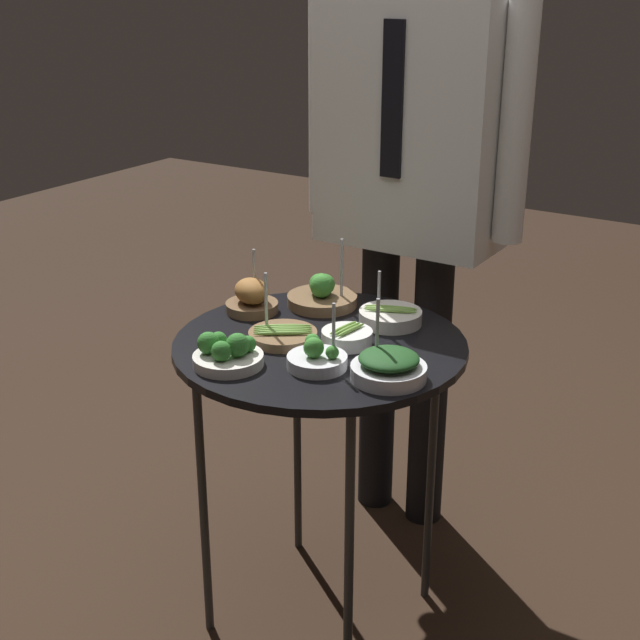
{
  "coord_description": "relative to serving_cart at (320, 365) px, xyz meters",
  "views": [
    {
      "loc": [
        0.95,
        -1.5,
        1.49
      ],
      "look_at": [
        0.0,
        0.0,
        0.78
      ],
      "focal_mm": 50.0,
      "sensor_mm": 36.0,
      "label": 1
    }
  ],
  "objects": [
    {
      "name": "serving_cart",
      "position": [
        0.0,
        0.0,
        0.0
      ],
      "size": [
        0.64,
        0.64,
        0.73
      ],
      "color": "black",
      "rests_on": "ground_plane"
    },
    {
      "name": "bowl_asparagus_back_right",
      "position": [
        0.08,
        0.17,
        0.07
      ],
      "size": [
        0.14,
        0.14,
        0.14
      ],
      "color": "silver",
      "rests_on": "serving_cart"
    },
    {
      "name": "waiter_figure",
      "position": [
        -0.05,
        0.51,
        0.37
      ],
      "size": [
        0.61,
        0.23,
        1.64
      ],
      "color": "black",
      "rests_on": "ground_plane"
    },
    {
      "name": "bowl_asparagus_near_rim",
      "position": [
        -0.07,
        -0.04,
        0.07
      ],
      "size": [
        0.15,
        0.15,
        0.15
      ],
      "color": "brown",
      "rests_on": "serving_cart"
    },
    {
      "name": "bowl_spinach_front_left",
      "position": [
        0.21,
        -0.09,
        0.08
      ],
      "size": [
        0.15,
        0.15,
        0.16
      ],
      "color": "silver",
      "rests_on": "serving_cart"
    },
    {
      "name": "bowl_asparagus_mid_right",
      "position": [
        0.06,
        0.02,
        0.07
      ],
      "size": [
        0.11,
        0.11,
        0.04
      ],
      "color": "white",
      "rests_on": "serving_cart"
    },
    {
      "name": "ground_plane",
      "position": [
        0.0,
        0.0,
        -0.67
      ],
      "size": [
        8.0,
        8.0,
        0.0
      ],
      "primitive_type": "plane",
      "color": "black"
    },
    {
      "name": "bowl_broccoli_center",
      "position": [
        -0.11,
        0.19,
        0.09
      ],
      "size": [
        0.17,
        0.17,
        0.17
      ],
      "color": "brown",
      "rests_on": "serving_cart"
    },
    {
      "name": "bowl_broccoli_far_rim",
      "position": [
        0.07,
        -0.12,
        0.08
      ],
      "size": [
        0.12,
        0.12,
        0.14
      ],
      "color": "silver",
      "rests_on": "serving_cart"
    },
    {
      "name": "bowl_broccoli_front_center",
      "position": [
        -0.09,
        -0.2,
        0.08
      ],
      "size": [
        0.15,
        0.15,
        0.07
      ],
      "color": "silver",
      "rests_on": "serving_cart"
    },
    {
      "name": "bowl_roast_back_left",
      "position": [
        -0.23,
        0.07,
        0.09
      ],
      "size": [
        0.13,
        0.12,
        0.14
      ],
      "color": "brown",
      "rests_on": "serving_cart"
    }
  ]
}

